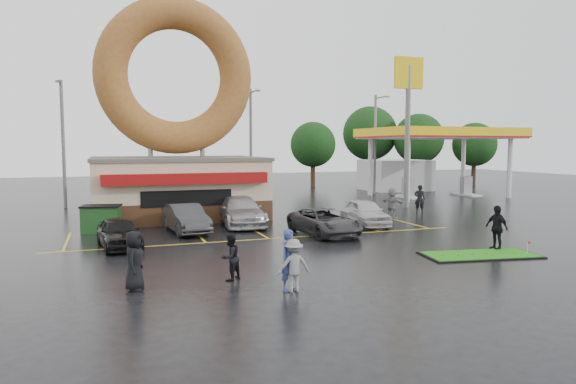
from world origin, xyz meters
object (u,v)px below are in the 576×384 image
object	(u,v)px
dumpster	(101,219)
car_silver	(240,211)
person_blue	(290,260)
car_grey	(324,222)
car_black	(119,233)
donut_shop	(177,145)
car_dgrey	(186,218)
putting_green	(480,255)
streetlight_left	(63,140)
gas_station	(419,153)
shell_sign	(408,103)
car_white	(365,212)
streetlight_mid	(251,141)
streetlight_right	(375,142)
person_cameraman	(497,228)

from	to	relation	value
dumpster	car_silver	bearing A→B (deg)	11.82
person_blue	car_grey	bearing A→B (deg)	32.50
car_black	donut_shop	bearing A→B (deg)	60.64
car_dgrey	person_blue	size ratio (longest dim) A/B	2.33
donut_shop	person_blue	world-z (taller)	donut_shop
person_blue	dumpster	distance (m)	14.33
car_grey	putting_green	world-z (taller)	car_grey
streetlight_left	car_dgrey	bearing A→B (deg)	-63.94
donut_shop	person_blue	size ratio (longest dim) A/B	7.15
donut_shop	gas_station	size ratio (longest dim) A/B	0.99
shell_sign	car_white	xyz separation A→B (m)	(-6.72, -6.40, -6.66)
streetlight_mid	car_white	world-z (taller)	streetlight_mid
person_blue	putting_green	xyz separation A→B (m)	(8.89, 2.10, -0.91)
donut_shop	streetlight_right	bearing A→B (deg)	25.21
streetlight_mid	car_black	size ratio (longest dim) A/B	2.32
car_dgrey	streetlight_right	bearing A→B (deg)	31.49
streetlight_left	car_white	size ratio (longest dim) A/B	2.12
streetlight_mid	streetlight_right	size ratio (longest dim) A/B	1.00
person_blue	streetlight_left	bearing A→B (deg)	79.81
shell_sign	streetlight_mid	xyz separation A→B (m)	(-9.00, 8.92, -2.60)
donut_shop	streetlight_mid	xyz separation A→B (m)	(7.00, 7.95, 0.32)
gas_station	streetlight_right	xyz separation A→B (m)	(-4.00, 0.98, 1.08)
streetlight_mid	streetlight_right	bearing A→B (deg)	4.76
person_cameraman	putting_green	size ratio (longest dim) A/B	0.39
car_dgrey	streetlight_mid	bearing A→B (deg)	55.77
streetlight_mid	car_silver	distance (m)	14.16
streetlight_right	car_white	world-z (taller)	streetlight_right
car_grey	dumpster	xyz separation A→B (m)	(-10.41, 4.59, -0.01)
dumpster	person_cameraman	bearing A→B (deg)	-20.89
streetlight_left	putting_green	xyz separation A→B (m)	(16.87, -22.97, -4.75)
streetlight_left	streetlight_right	size ratio (longest dim) A/B	1.00
gas_station	streetlight_right	bearing A→B (deg)	166.25
shell_sign	person_blue	bearing A→B (deg)	-131.20
person_cameraman	car_dgrey	bearing A→B (deg)	-133.32
streetlight_left	putting_green	size ratio (longest dim) A/B	1.85
gas_station	car_black	distance (m)	32.08
streetlight_right	person_blue	bearing A→B (deg)	-123.65
car_silver	dumpster	world-z (taller)	car_silver
dumpster	streetlight_left	bearing A→B (deg)	114.44
car_black	car_dgrey	xyz separation A→B (m)	(3.31, 3.02, 0.06)
streetlight_left	person_blue	size ratio (longest dim) A/B	4.77
gas_station	streetlight_mid	xyz separation A→B (m)	(-16.00, -0.02, 1.08)
car_grey	dumpster	distance (m)	11.37
streetlight_mid	streetlight_left	bearing A→B (deg)	-175.91
car_black	person_cameraman	size ratio (longest dim) A/B	2.04
dumpster	putting_green	world-z (taller)	dumpster
streetlight_left	car_dgrey	xyz separation A→B (m)	(6.55, -13.40, -4.06)
streetlight_right	car_white	distance (m)	19.42
donut_shop	person_blue	xyz separation A→B (m)	(0.98, -18.12, -3.52)
car_silver	car_grey	size ratio (longest dim) A/B	1.14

